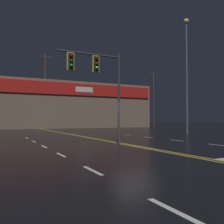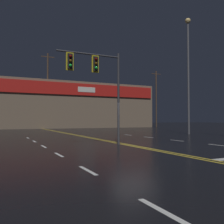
{
  "view_description": "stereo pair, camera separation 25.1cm",
  "coord_description": "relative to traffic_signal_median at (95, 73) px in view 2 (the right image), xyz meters",
  "views": [
    {
      "loc": [
        -7.35,
        -12.2,
        1.48
      ],
      "look_at": [
        0.0,
        2.79,
        2.0
      ],
      "focal_mm": 40.0,
      "sensor_mm": 36.0,
      "label": 1
    },
    {
      "loc": [
        -7.13,
        -12.31,
        1.48
      ],
      "look_at": [
        0.0,
        2.79,
        2.0
      ],
      "focal_mm": 40.0,
      "sensor_mm": 36.0,
      "label": 2
    }
  ],
  "objects": [
    {
      "name": "traffic_signal_median",
      "position": [
        0.0,
        0.0,
        0.0
      ],
      "size": [
        3.84,
        0.36,
        5.5
      ],
      "color": "#38383D",
      "rests_on": "ground"
    },
    {
      "name": "building_backdrop",
      "position": [
        1.93,
        33.38,
        -0.04
      ],
      "size": [
        43.03,
        10.23,
        8.25
      ],
      "color": "#7A6651",
      "rests_on": "ground"
    },
    {
      "name": "utility_pole_row",
      "position": [
        3.77,
        28.87,
        1.78
      ],
      "size": [
        45.9,
        0.26,
        12.68
      ],
      "color": "#4C3828",
      "rests_on": "ground"
    },
    {
      "name": "ground_plane",
      "position": [
        1.93,
        -1.05,
        -4.17
      ],
      "size": [
        200.0,
        200.0,
        0.0
      ],
      "primitive_type": "plane",
      "color": "black"
    },
    {
      "name": "road_markings",
      "position": [
        2.76,
        -2.05,
        -4.17
      ],
      "size": [
        13.81,
        60.0,
        0.01
      ],
      "color": "gold",
      "rests_on": "ground"
    },
    {
      "name": "streetlight_near_left",
      "position": [
        12.95,
        6.51,
        3.3
      ],
      "size": [
        0.56,
        0.56,
        12.11
      ],
      "color": "#59595E",
      "rests_on": "ground"
    }
  ]
}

